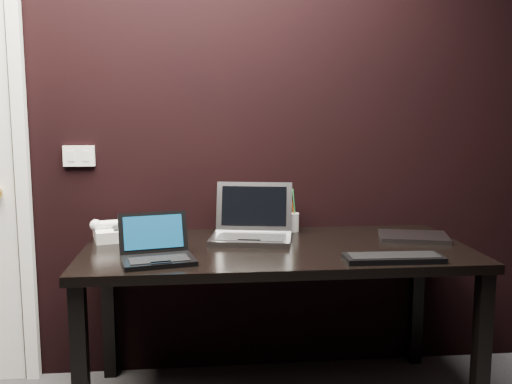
{
  "coord_description": "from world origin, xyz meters",
  "views": [
    {
      "loc": [
        -0.04,
        -1.06,
        1.34
      ],
      "look_at": [
        0.2,
        1.35,
        0.99
      ],
      "focal_mm": 40.0,
      "sensor_mm": 36.0,
      "label": 1
    }
  ],
  "objects": [
    {
      "name": "netbook",
      "position": [
        -0.21,
        1.2,
        0.78
      ],
      "size": [
        0.33,
        0.31,
        0.18
      ],
      "color": "black",
      "rests_on": "desk"
    },
    {
      "name": "closed_laptop",
      "position": [
        0.96,
        1.48,
        0.75
      ],
      "size": [
        0.36,
        0.3,
        0.02
      ],
      "color": "gray",
      "rests_on": "desk"
    },
    {
      "name": "mobile_phone",
      "position": [
        -0.36,
        1.46,
        0.77
      ],
      "size": [
        0.06,
        0.05,
        0.09
      ],
      "color": "black",
      "rests_on": "desk"
    },
    {
      "name": "desk_phone",
      "position": [
        -0.43,
        1.6,
        0.78
      ],
      "size": [
        0.24,
        0.22,
        0.11
      ],
      "color": "white",
      "rests_on": "desk"
    },
    {
      "name": "ext_keyboard",
      "position": [
        0.74,
        1.1,
        0.75
      ],
      "size": [
        0.4,
        0.15,
        0.03
      ],
      "color": "black",
      "rests_on": "desk"
    },
    {
      "name": "wall_switch",
      "position": [
        -0.62,
        1.79,
        1.12
      ],
      "size": [
        0.15,
        0.02,
        0.1
      ],
      "color": "silver",
      "rests_on": "wall_back"
    },
    {
      "name": "wall_back",
      "position": [
        0.0,
        1.8,
        1.3
      ],
      "size": [
        4.0,
        0.0,
        4.0
      ],
      "primitive_type": "plane",
      "rotation": [
        1.57,
        0.0,
        0.0
      ],
      "color": "black",
      "rests_on": "ground"
    },
    {
      "name": "silver_laptop",
      "position": [
        0.2,
        1.54,
        0.79
      ],
      "size": [
        0.42,
        0.39,
        0.25
      ],
      "color": "gray",
      "rests_on": "desk"
    },
    {
      "name": "desk",
      "position": [
        0.3,
        1.4,
        0.66
      ],
      "size": [
        1.7,
        0.8,
        0.74
      ],
      "color": "black",
      "rests_on": "ground"
    },
    {
      "name": "pen_cup",
      "position": [
        0.42,
        1.71,
        0.79
      ],
      "size": [
        0.1,
        0.1,
        0.21
      ],
      "color": "white",
      "rests_on": "desk"
    }
  ]
}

